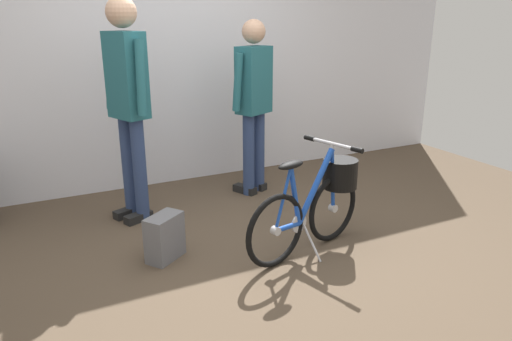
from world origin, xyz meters
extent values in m
plane|color=brown|center=(0.00, 0.00, 0.00)|extent=(6.88, 6.88, 0.00)
cube|color=silver|center=(0.00, 1.90, 1.35)|extent=(6.88, 0.10, 2.71)
torus|color=black|center=(0.65, -0.03, 0.26)|extent=(0.52, 0.18, 0.53)
cylinder|color=#B7B7BC|center=(0.65, -0.03, 0.26)|extent=(0.07, 0.06, 0.06)
torus|color=black|center=(0.06, -0.19, 0.26)|extent=(0.52, 0.18, 0.53)
cylinder|color=#B7B7BC|center=(0.06, -0.19, 0.26)|extent=(0.07, 0.06, 0.06)
cylinder|color=#1947B2|center=(0.18, -0.16, 0.26)|extent=(0.23, 0.10, 0.05)
cylinder|color=#1947B2|center=(0.44, -0.09, 0.49)|extent=(0.36, 0.14, 0.51)
cylinder|color=#1947B2|center=(0.24, -0.14, 0.47)|extent=(0.14, 0.07, 0.44)
cylinder|color=#1947B2|center=(0.18, -0.16, 0.26)|extent=(0.23, 0.08, 0.04)
cylinder|color=#1947B2|center=(0.63, -0.04, 0.50)|extent=(0.08, 0.05, 0.48)
cylinder|color=#1947B2|center=(0.13, -0.17, 0.47)|extent=(0.15, 0.06, 0.43)
ellipsoid|color=black|center=(0.19, -0.16, 0.70)|extent=(0.24, 0.14, 0.05)
cylinder|color=#B7B7BC|center=(0.60, -0.05, 0.76)|extent=(0.03, 0.03, 0.04)
cylinder|color=#B7B7BC|center=(0.60, -0.05, 0.78)|extent=(0.14, 0.43, 0.03)
cylinder|color=black|center=(0.66, -0.26, 0.78)|extent=(0.06, 0.10, 0.04)
cylinder|color=black|center=(0.54, 0.17, 0.78)|extent=(0.06, 0.10, 0.04)
cylinder|color=#B7B7BC|center=(0.29, -0.13, 0.25)|extent=(0.14, 0.05, 0.14)
cylinder|color=#B7B7BC|center=(0.35, -0.21, 0.12)|extent=(0.07, 0.19, 0.25)
cylinder|color=black|center=(0.71, -0.02, 0.53)|extent=(0.32, 0.32, 0.22)
cylinder|color=navy|center=(-0.62, 1.15, 0.44)|extent=(0.11, 0.11, 0.87)
cube|color=black|center=(-0.67, 1.13, 0.04)|extent=(0.26, 0.17, 0.07)
cylinder|color=navy|center=(-0.57, 1.00, 0.44)|extent=(0.11, 0.11, 0.87)
cube|color=black|center=(-0.61, 0.98, 0.04)|extent=(0.26, 0.17, 0.07)
cube|color=#23606B|center=(-0.60, 1.07, 1.21)|extent=(0.30, 0.37, 0.67)
cylinder|color=#23606B|center=(-0.69, 1.26, 1.21)|extent=(0.12, 0.09, 0.57)
cylinder|color=#23606B|center=(-0.53, 0.87, 1.21)|extent=(0.12, 0.13, 0.57)
sphere|color=tan|center=(-0.60, 1.07, 1.68)|extent=(0.24, 0.24, 0.24)
cylinder|color=navy|center=(0.65, 1.22, 0.39)|extent=(0.11, 0.11, 0.79)
cube|color=black|center=(0.63, 1.26, 0.04)|extent=(0.18, 0.26, 0.07)
cylinder|color=navy|center=(0.50, 1.15, 0.39)|extent=(0.11, 0.11, 0.79)
cube|color=black|center=(0.48, 1.19, 0.04)|extent=(0.18, 0.26, 0.07)
cube|color=#23606B|center=(0.58, 1.18, 1.09)|extent=(0.37, 0.32, 0.61)
cylinder|color=#23606B|center=(0.76, 1.29, 1.09)|extent=(0.08, 0.11, 0.51)
cylinder|color=#23606B|center=(0.38, 1.11, 1.09)|extent=(0.13, 0.11, 0.51)
sphere|color=tan|center=(0.58, 1.18, 1.52)|extent=(0.21, 0.21, 0.21)
cube|color=slate|center=(-0.59, 0.25, 0.17)|extent=(0.32, 0.29, 0.33)
cube|color=gray|center=(-0.64, 0.32, 0.12)|extent=(0.18, 0.14, 0.15)
camera|label=1|loc=(-1.36, -2.76, 1.65)|focal=33.29mm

